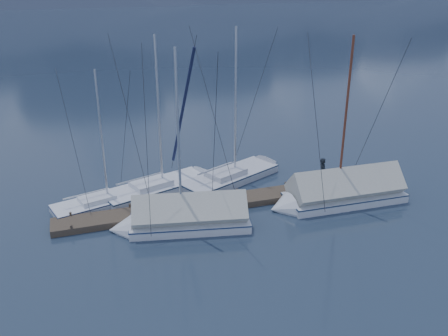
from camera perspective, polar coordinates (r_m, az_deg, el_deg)
The scene contains 9 objects.
ground at distance 24.35m, azimuth 1.49°, elevation -6.50°, with size 1000.00×1000.00×0.00m, color #162233.
dock at distance 25.98m, azimuth -0.00°, elevation -4.27°, with size 18.00×1.50×0.54m.
mooring_posts at distance 25.73m, azimuth -1.06°, elevation -3.95°, with size 15.12×1.52×0.35m.
sailboat_open_left at distance 27.01m, azimuth -12.91°, elevation -3.70°, with size 6.38×3.35×8.12m.
sailboat_open_mid at distance 28.22m, azimuth -6.47°, elevation -2.03°, with size 7.64×4.31×9.73m.
sailboat_open_right at distance 29.57m, azimuth 2.05°, elevation -0.71°, with size 7.76×5.09×10.00m.
sailboat_covered_near at distance 26.78m, azimuth 13.23°, elevation -3.13°, with size 7.78×3.33×10.02m.
sailboat_covered_far at distance 23.67m, azimuth -5.47°, elevation -6.20°, with size 7.21×3.43×9.73m.
person at distance 27.70m, azimuth 11.79°, elevation -0.52°, with size 0.63×0.41×1.73m, color black.
Camera 1 is at (-7.29, -20.05, 11.74)m, focal length 38.00 mm.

